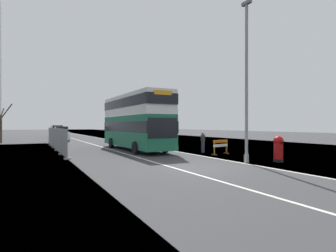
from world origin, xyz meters
The scene contains 11 objects.
ground centered at (0.63, 0.09, -0.05)m, with size 140.00×280.00×0.10m.
double_decker_bus centered at (0.55, 11.25, 2.65)m, with size 2.91×11.59×4.98m.
lamppost_foreground centered at (3.49, 0.06, 4.61)m, with size 0.29×0.70×9.71m.
red_pillar_postbox centered at (5.53, -0.53, 0.88)m, with size 0.62×0.62×1.61m.
roadworks_barrier centered at (4.99, 4.44, 0.71)m, with size 1.71×0.84×1.12m.
construction_site_fence centered at (-5.86, 15.22, 0.97)m, with size 0.44×17.20×2.03m.
car_oncoming_near centered at (-3.88, 29.25, 0.97)m, with size 1.93×4.37×2.08m.
car_receding_mid centered at (-3.67, 37.54, 1.05)m, with size 1.95×4.53×2.24m.
car_receding_far centered at (-3.04, 47.24, 1.00)m, with size 1.96×4.16×2.14m.
bare_tree_far_verge_near centered at (-11.14, 27.64, 2.23)m, with size 2.74×2.84×5.04m.
pedestrian_at_kerb centered at (4.75, 6.45, 0.86)m, with size 0.34×0.34×1.71m.
Camera 1 is at (-8.25, -12.32, 2.27)m, focal length 29.20 mm.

